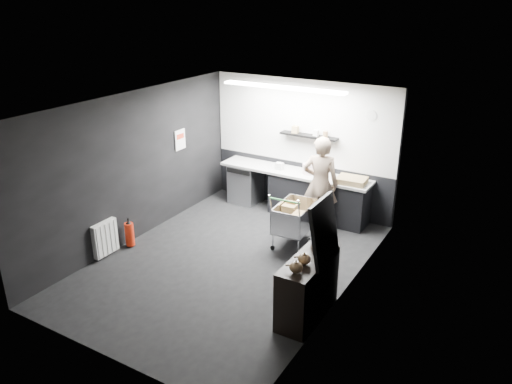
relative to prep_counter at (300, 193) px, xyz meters
The scene contains 22 objects.
floor 2.47m from the prep_counter, 93.20° to the right, with size 5.50×5.50×0.00m, color black.
ceiling 3.30m from the prep_counter, 93.20° to the right, with size 5.50×5.50×0.00m, color silver.
wall_back 0.96m from the prep_counter, 112.30° to the left, with size 5.50×5.50×0.00m, color black.
wall_front 5.25m from the prep_counter, 91.50° to the right, with size 5.50×5.50×0.00m, color black.
wall_left 3.35m from the prep_counter, 131.43° to the right, with size 5.50×5.50×0.00m, color black.
wall_right 3.18m from the prep_counter, 52.38° to the right, with size 5.50×5.50×0.00m, color black.
kitchen_wall_panel 1.43m from the prep_counter, 113.58° to the left, with size 3.95×0.02×1.70m, color silver.
dado_panel 0.34m from the prep_counter, 113.58° to the left, with size 3.95×0.02×1.00m, color black.
floating_shelf 1.18m from the prep_counter, 72.13° to the left, with size 1.20×0.22×0.04m, color black.
wall_clock 2.13m from the prep_counter, 13.36° to the left, with size 0.20×0.20×0.03m, color silver.
poster 2.63m from the prep_counter, 152.11° to the right, with size 0.02×0.30×0.40m, color white.
poster_red_band 2.66m from the prep_counter, 152.05° to the right, with size 0.01×0.22×0.10m, color red.
radiator 3.92m from the prep_counter, 122.01° to the right, with size 0.10×0.50×0.60m, color silver.
ceiling_strip 2.29m from the prep_counter, 103.37° to the right, with size 2.40×0.20×0.04m, color white.
prep_counter is the anchor object (origin of this frame).
person 0.90m from the prep_counter, 35.45° to the right, with size 0.67×0.44×1.84m, color #BBAA94.
shopping_cart 1.34m from the prep_counter, 68.20° to the right, with size 0.62×0.98×1.04m.
sideboard 3.48m from the prep_counter, 62.01° to the right, with size 0.51×1.19×1.78m.
fire_extinguisher 3.47m from the prep_counter, 124.99° to the right, with size 0.16×0.16×0.53m.
cardboard_box 1.21m from the prep_counter, ahead, with size 0.54×0.41×0.11m, color #917A4D.
pink_tub 0.57m from the prep_counter, ahead, with size 0.21×0.21×0.21m, color silver.
white_container 0.68m from the prep_counter, behind, with size 0.16×0.12×0.14m, color silver.
Camera 1 is at (4.14, -6.16, 4.25)m, focal length 35.00 mm.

